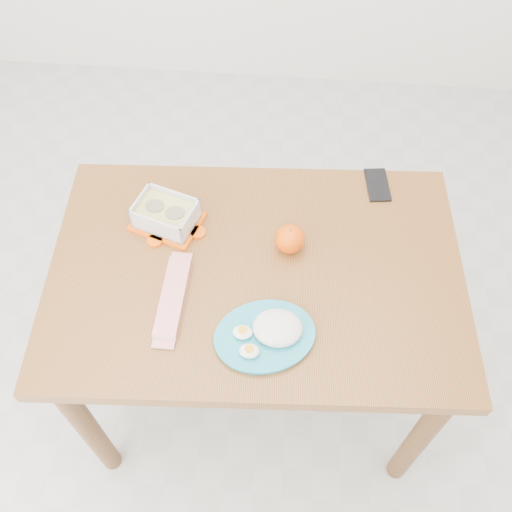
# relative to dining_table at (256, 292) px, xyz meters

# --- Properties ---
(ground) EXTENTS (3.50, 3.50, 0.00)m
(ground) POSITION_rel_dining_table_xyz_m (-0.17, -0.00, -0.64)
(ground) COLOR #B7B7B2
(ground) RESTS_ON ground
(dining_table) EXTENTS (1.11, 0.78, 0.75)m
(dining_table) POSITION_rel_dining_table_xyz_m (0.00, 0.00, 0.00)
(dining_table) COLOR olive
(dining_table) RESTS_ON ground
(food_container) EXTENTS (0.21, 0.18, 0.08)m
(food_container) POSITION_rel_dining_table_xyz_m (-0.26, 0.13, 0.15)
(food_container) COLOR #FF5A07
(food_container) RESTS_ON dining_table
(orange_fruit) EXTENTS (0.08, 0.08, 0.08)m
(orange_fruit) POSITION_rel_dining_table_xyz_m (0.08, 0.08, 0.15)
(orange_fruit) COLOR #FF5C05
(orange_fruit) RESTS_ON dining_table
(rice_plate) EXTENTS (0.30, 0.30, 0.07)m
(rice_plate) POSITION_rel_dining_table_xyz_m (0.05, -0.19, 0.13)
(rice_plate) COLOR teal
(rice_plate) RESTS_ON dining_table
(candy_bar) EXTENTS (0.06, 0.23, 0.02)m
(candy_bar) POSITION_rel_dining_table_xyz_m (-0.20, -0.11, 0.12)
(candy_bar) COLOR red
(candy_bar) RESTS_ON dining_table
(smartphone) EXTENTS (0.08, 0.13, 0.01)m
(smartphone) POSITION_rel_dining_table_xyz_m (0.32, 0.32, 0.12)
(smartphone) COLOR black
(smartphone) RESTS_ON dining_table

